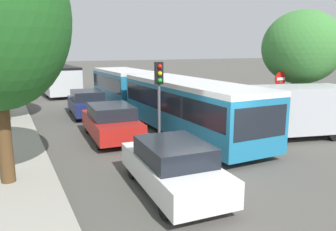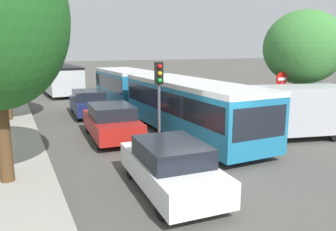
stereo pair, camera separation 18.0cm
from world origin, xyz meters
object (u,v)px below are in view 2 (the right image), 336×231
articulated_bus (156,94)px  queued_car_red (111,121)px  white_van (297,111)px  tree_left_mid (1,41)px  traffic_light (159,84)px  queued_car_white (171,166)px  city_bus_rear (56,76)px  direction_sign_post (295,75)px  queued_car_navy (89,103)px  no_entry_sign (281,91)px  tree_right_near (304,49)px

articulated_bus → queued_car_red: (-3.37, -2.70, -0.67)m
white_van → tree_left_mid: bearing=-24.3°
tree_left_mid → traffic_light: bearing=-52.2°
queued_car_white → tree_left_mid: (-3.99, 11.75, 3.56)m
city_bus_rear → direction_sign_post: size_ratio=3.21×
queued_car_navy → no_entry_sign: no_entry_sign is taller
queued_car_navy → direction_sign_post: 11.74m
no_entry_sign → direction_sign_post: size_ratio=0.78×
queued_car_white → no_entry_sign: (8.20, 4.32, 1.14)m
traffic_light → tree_right_near: 8.27m
queued_car_white → traffic_light: size_ratio=1.27×
white_van → tree_left_mid: 15.01m
city_bus_rear → tree_right_near: 21.93m
no_entry_sign → direction_sign_post: 1.85m
queued_car_navy → tree_right_near: tree_right_near is taller
queued_car_red → white_van: bearing=-111.2°
queued_car_navy → no_entry_sign: size_ratio=1.57×
traffic_light → white_van: bearing=81.2°
tree_left_mid → queued_car_white: bearing=-71.2°
traffic_light → direction_sign_post: 8.13m
city_bus_rear → queued_car_white: 24.12m
articulated_bus → no_entry_sign: size_ratio=5.99×
queued_car_white → traffic_light: 5.07m
queued_car_red → white_van: (7.40, -3.49, 0.46)m
queued_car_red → tree_right_near: bearing=-94.8°
no_entry_sign → queued_car_white: bearing=-62.2°
white_van → tree_right_near: tree_right_near is taller
no_entry_sign → tree_right_near: tree_right_near is taller
queued_car_navy → traffic_light: size_ratio=1.30×
direction_sign_post → queued_car_white: bearing=34.1°
queued_car_red → tree_left_mid: tree_left_mid is taller
direction_sign_post → tree_left_mid: (-13.78, 6.76, 1.74)m
city_bus_rear → direction_sign_post: (9.62, -19.12, 1.13)m
queued_car_navy → traffic_light: 7.62m
traffic_light → tree_left_mid: (-5.67, 7.30, 1.80)m
queued_car_red → traffic_light: traffic_light is taller
tree_right_near → white_van: bearing=-139.5°
no_entry_sign → traffic_light: bearing=-91.2°
articulated_bus → no_entry_sign: (4.74, -4.46, 0.43)m
queued_car_navy → tree_left_mid: tree_left_mid is taller
tree_right_near → queued_car_navy: bearing=142.8°
queued_car_navy → direction_sign_post: direction_sign_post is taller
articulated_bus → queued_car_navy: bearing=-133.9°
queued_car_white → no_entry_sign: bearing=-58.3°
tree_right_near → city_bus_rear: bearing=116.3°
direction_sign_post → tree_right_near: bearing=102.3°
city_bus_rear → queued_car_white: bearing=177.9°
city_bus_rear → tree_left_mid: size_ratio=1.62×
no_entry_sign → direction_sign_post: bearing=113.0°
traffic_light → queued_car_red: bearing=-127.0°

